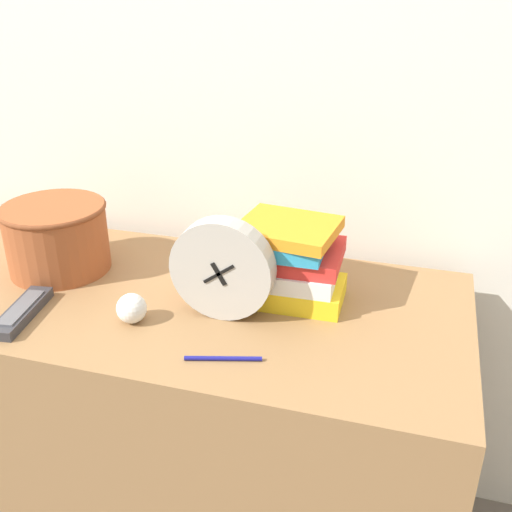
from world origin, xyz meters
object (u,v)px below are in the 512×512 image
Objects in this scene: book_stack at (285,262)px; basket at (57,235)px; desk_clock at (222,269)px; crumpled_paper_ball at (132,308)px; pen at (223,358)px; tv_remote at (22,312)px.

basket is (-0.51, -0.02, 0.00)m from book_stack.
desk_clock is 0.19m from crumpled_paper_ball.
pen is at bearing -18.84° from crumpled_paper_ball.
pen is at bearing -71.08° from desk_clock.
tv_remote is at bearing -78.17° from basket.
crumpled_paper_ball is at bearing -145.56° from book_stack.
basket is 0.52m from pen.
pen is (0.05, -0.14, -0.10)m from desk_clock.
pen is (0.42, -0.03, -0.01)m from tv_remote.
crumpled_paper_ball is (0.26, -0.16, -0.05)m from basket.
desk_clock is 1.12× the size of tv_remote.
pen is (0.21, -0.07, -0.02)m from crumpled_paper_ball.
desk_clock is at bearing 17.21° from tv_remote.
desk_clock is at bearing -132.60° from book_stack.
basket is (-0.42, 0.09, -0.02)m from desk_clock.
desk_clock is 0.80× the size of book_stack.
book_stack is 1.11× the size of basket.
book_stack is at bearing 25.14° from tv_remote.
book_stack reaches higher than pen.
desk_clock is 0.42m from basket.
tv_remote is (-0.37, -0.12, -0.09)m from desk_clock.
book_stack is at bearing 1.95° from basket.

